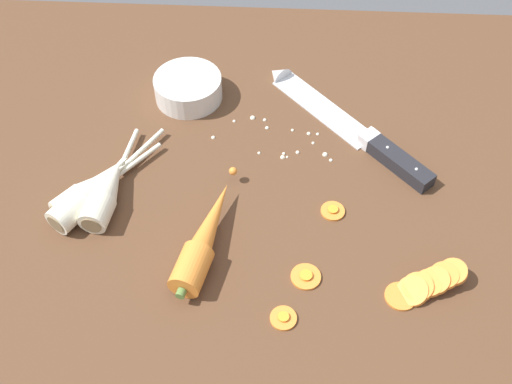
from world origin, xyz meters
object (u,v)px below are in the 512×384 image
object	(u,v)px
parsnip_front	(93,189)
parsnip_mid_left	(93,190)
carrot_slice_stray_far	(333,210)
whole_carrot	(205,238)
carrot_slice_stack	(426,284)
carrot_slice_stray_near	(306,276)
carrot_slice_stray_mid	(283,317)
parsnip_mid_right	(107,190)
prep_bowl	(188,87)
chefs_knife	(341,121)

from	to	relation	value
parsnip_front	parsnip_mid_left	bearing A→B (deg)	-50.27
carrot_slice_stray_far	whole_carrot	bearing A→B (deg)	-158.28
carrot_slice_stack	carrot_slice_stray_near	xyz separation A→B (cm)	(-15.20, 0.83, -0.68)
carrot_slice_stack	carrot_slice_stray_mid	xyz separation A→B (cm)	(-17.96, -5.25, -0.68)
parsnip_mid_right	carrot_slice_stray_near	xyz separation A→B (cm)	(28.05, -11.52, -1.62)
parsnip_mid_left	prep_bowl	world-z (taller)	same
parsnip_mid_right	carrot_slice_stray_mid	bearing A→B (deg)	-34.84
parsnip_front	carrot_slice_stray_near	bearing A→B (deg)	-21.21
parsnip_mid_left	prep_bowl	bearing A→B (deg)	64.11
carrot_slice_stack	carrot_slice_stray_far	world-z (taller)	carrot_slice_stack
parsnip_mid_left	carrot_slice_stack	xyz separation A→B (cm)	(45.23, -12.39, -0.94)
parsnip_mid_left	carrot_slice_stack	bearing A→B (deg)	-15.32
carrot_slice_stray_far	prep_bowl	bearing A→B (deg)	135.49
chefs_knife	carrot_slice_stray_mid	distance (cm)	35.77
chefs_knife	prep_bowl	distance (cm)	25.45
carrot_slice_stack	carrot_slice_stray_near	size ratio (longest dim) A/B	2.68
carrot_slice_stray_near	carrot_slice_stray_far	distance (cm)	11.56
parsnip_front	carrot_slice_stack	bearing A→B (deg)	-15.44
prep_bowl	carrot_slice_stack	bearing A→B (deg)	-44.94
carrot_slice_stray_mid	prep_bowl	bearing A→B (deg)	112.65
parsnip_mid_right	carrot_slice_stray_mid	size ratio (longest dim) A/B	5.80
chefs_knife	parsnip_front	bearing A→B (deg)	-154.56
carrot_slice_stray_far	chefs_knife	bearing A→B (deg)	84.16
whole_carrot	parsnip_mid_left	world-z (taller)	whole_carrot
parsnip_front	parsnip_mid_right	bearing A→B (deg)	-4.86
carrot_slice_stack	carrot_slice_stray_mid	world-z (taller)	carrot_slice_stack
prep_bowl	parsnip_mid_right	bearing A→B (deg)	-111.53
whole_carrot	parsnip_mid_right	bearing A→B (deg)	152.86
parsnip_mid_right	whole_carrot	bearing A→B (deg)	-27.14
parsnip_front	carrot_slice_stray_mid	world-z (taller)	parsnip_front
parsnip_mid_left	carrot_slice_stray_near	world-z (taller)	parsnip_mid_left
chefs_knife	carrot_slice_stray_far	xyz separation A→B (cm)	(-1.82, -17.78, -0.29)
carrot_slice_stray_far	prep_bowl	size ratio (longest dim) A/B	0.31
chefs_knife	parsnip_front	world-z (taller)	parsnip_front
carrot_slice_stray_mid	prep_bowl	xyz separation A→B (cm)	(-16.57, 39.71, 1.79)
parsnip_mid_left	carrot_slice_stray_mid	distance (cm)	32.53
chefs_knife	whole_carrot	distance (cm)	31.20
whole_carrot	carrot_slice_stray_far	size ratio (longest dim) A/B	6.36
chefs_knife	parsnip_mid_right	world-z (taller)	parsnip_mid_right
chefs_knife	parsnip_front	distance (cm)	39.60
carrot_slice_stray_mid	carrot_slice_stray_far	distance (cm)	18.21
whole_carrot	parsnip_mid_right	world-z (taller)	whole_carrot
parsnip_mid_right	parsnip_mid_left	bearing A→B (deg)	178.70
carrot_slice_stray_mid	parsnip_mid_right	bearing A→B (deg)	145.16
chefs_knife	carrot_slice_stray_mid	xyz separation A→B (cm)	(-8.35, -34.78, -0.29)
carrot_slice_stray_near	prep_bowl	size ratio (longest dim) A/B	0.36
chefs_knife	carrot_slice_stack	bearing A→B (deg)	-71.98
parsnip_mid_right	prep_bowl	world-z (taller)	same
whole_carrot	carrot_slice_stack	bearing A→B (deg)	-9.66
carrot_slice_stray_mid	chefs_knife	bearing A→B (deg)	76.50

